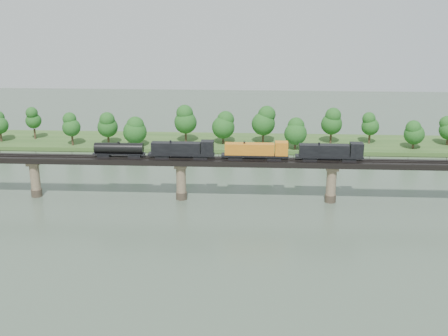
{
  "coord_description": "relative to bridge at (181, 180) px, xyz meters",
  "views": [
    {
      "loc": [
        19.12,
        -111.43,
        54.67
      ],
      "look_at": [
        11.54,
        30.0,
        9.0
      ],
      "focal_mm": 45.0,
      "sensor_mm": 36.0,
      "label": 1
    }
  ],
  "objects": [
    {
      "name": "far_treeline",
      "position": [
        -8.21,
        50.52,
        3.37
      ],
      "size": [
        289.06,
        17.54,
        13.6
      ],
      "color": "#382619",
      "rests_on": "far_bank"
    },
    {
      "name": "freight_train",
      "position": [
        13.32,
        -0.0,
        8.38
      ],
      "size": [
        71.12,
        2.77,
        4.9
      ],
      "color": "black",
      "rests_on": "bridge"
    },
    {
      "name": "bridge",
      "position": [
        0.0,
        0.0,
        0.0
      ],
      "size": [
        236.0,
        30.0,
        11.5
      ],
      "color": "#473A2D",
      "rests_on": "ground"
    },
    {
      "name": "far_bank",
      "position": [
        0.0,
        55.0,
        -4.66
      ],
      "size": [
        300.0,
        24.0,
        1.6
      ],
      "primitive_type": "cube",
      "color": "#305120",
      "rests_on": "ground"
    },
    {
      "name": "bridge_superstructure",
      "position": [
        0.0,
        0.0,
        6.33
      ],
      "size": [
        220.0,
        4.9,
        0.75
      ],
      "color": "black",
      "rests_on": "bridge"
    },
    {
      "name": "ground",
      "position": [
        0.0,
        -30.0,
        -5.46
      ],
      "size": [
        400.0,
        400.0,
        0.0
      ],
      "primitive_type": "plane",
      "color": "#3A4B3C",
      "rests_on": "ground"
    }
  ]
}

